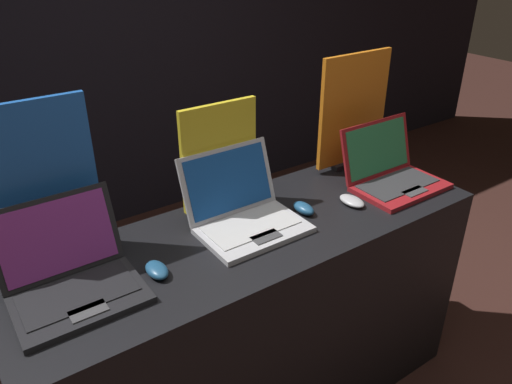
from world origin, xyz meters
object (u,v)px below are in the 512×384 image
mouse_back (352,201)px  promo_stand_middle (220,161)px  laptop_front (71,274)px  mouse_middle (304,208)px  promo_stand_front (39,189)px  laptop_middle (244,210)px  mouse_front (157,270)px  laptop_back (391,172)px  promo_stand_back (353,114)px

mouse_back → promo_stand_middle: bearing=148.0°
laptop_front → promo_stand_middle: promo_stand_middle is taller
mouse_middle → promo_stand_middle: bearing=137.8°
promo_stand_front → laptop_middle: promo_stand_front is taller
mouse_front → laptop_back: (1.08, 0.01, 0.04)m
laptop_back → mouse_back: (-0.25, -0.03, -0.04)m
mouse_middle → laptop_middle: bearing=166.5°
promo_stand_middle → mouse_back: (0.43, -0.27, -0.19)m
promo_stand_middle → laptop_back: bearing=-19.1°
laptop_middle → promo_stand_back: bearing=13.6°
promo_stand_back → promo_stand_front: bearing=179.4°
mouse_front → mouse_middle: 0.62m
mouse_front → promo_stand_front: promo_stand_front is taller
mouse_front → promo_stand_back: promo_stand_back is taller
promo_stand_front → mouse_middle: 0.92m
laptop_back → promo_stand_back: 0.31m
promo_stand_front → mouse_back: size_ratio=4.60×
laptop_back → mouse_back: laptop_back is taller
laptop_front → laptop_middle: (0.63, 0.02, -0.00)m
mouse_middle → mouse_back: 0.21m
laptop_middle → mouse_back: size_ratio=3.21×
laptop_back → promo_stand_back: (0.00, 0.25, 0.18)m
laptop_front → mouse_back: laptop_front is taller
mouse_middle → mouse_back: mouse_middle is taller
laptop_front → mouse_middle: laptop_front is taller
mouse_back → mouse_middle: bearing=164.0°
laptop_front → promo_stand_middle: (0.63, 0.18, 0.14)m
mouse_front → laptop_middle: (0.39, 0.09, 0.04)m
laptop_front → laptop_back: size_ratio=0.96×
laptop_middle → promo_stand_middle: promo_stand_middle is taller
mouse_front → promo_stand_front: bearing=130.9°
laptop_back → mouse_front: bearing=-179.3°
laptop_back → promo_stand_middle: bearing=160.9°
promo_stand_middle → laptop_back: 0.74m
promo_stand_back → promo_stand_middle: bearing=-179.2°
laptop_back → laptop_front: bearing=177.5°
promo_stand_front → promo_stand_middle: size_ratio=1.27×
mouse_middle → promo_stand_back: (0.45, 0.22, 0.22)m
laptop_middle → promo_stand_middle: bearing=90.0°
promo_stand_middle → mouse_front: bearing=-147.1°
laptop_middle → mouse_middle: (0.24, -0.06, -0.04)m
laptop_front → mouse_back: 1.06m
mouse_front → promo_stand_back: bearing=13.6°
mouse_back → laptop_front: bearing=175.2°
mouse_front → promo_stand_back: 1.13m
laptop_middle → mouse_middle: size_ratio=3.66×
mouse_back → laptop_middle: bearing=165.3°
promo_stand_front → mouse_back: bearing=-15.6°
promo_stand_front → promo_stand_middle: bearing=-2.2°
laptop_middle → laptop_back: (0.69, -0.08, -0.00)m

